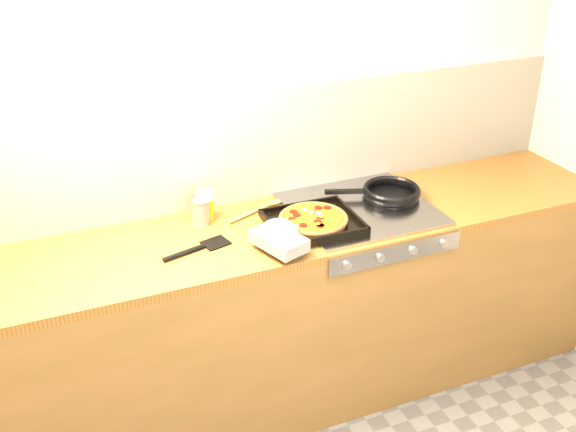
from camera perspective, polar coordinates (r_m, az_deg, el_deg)
name	(u,v)px	position (r m, az deg, el deg)	size (l,w,h in m)	color
room_shell	(239,148)	(2.92, -4.17, 5.72)	(3.20, 3.20, 3.20)	white
counter_run	(266,318)	(3.02, -1.91, -8.61)	(3.20, 0.62, 0.90)	brown
stovetop	(360,209)	(2.95, 6.14, 0.60)	(0.60, 0.56, 0.02)	#9F9FA4
pizza_on_tray	(303,225)	(2.72, 1.29, -0.74)	(0.49, 0.42, 0.06)	black
frying_pan	(390,192)	(3.03, 8.64, 1.99)	(0.45, 0.33, 0.04)	black
tomato_can	(201,212)	(2.82, -7.39, 0.33)	(0.09, 0.09, 0.11)	maroon
juice_glass	(205,205)	(2.85, -7.01, 0.91)	(0.09, 0.09, 0.13)	orange
wooden_spoon	(260,209)	(2.92, -2.36, 0.64)	(0.29, 0.14, 0.02)	#A78647
black_spatula	(198,249)	(2.65, -7.67, -2.75)	(0.29, 0.12, 0.02)	black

